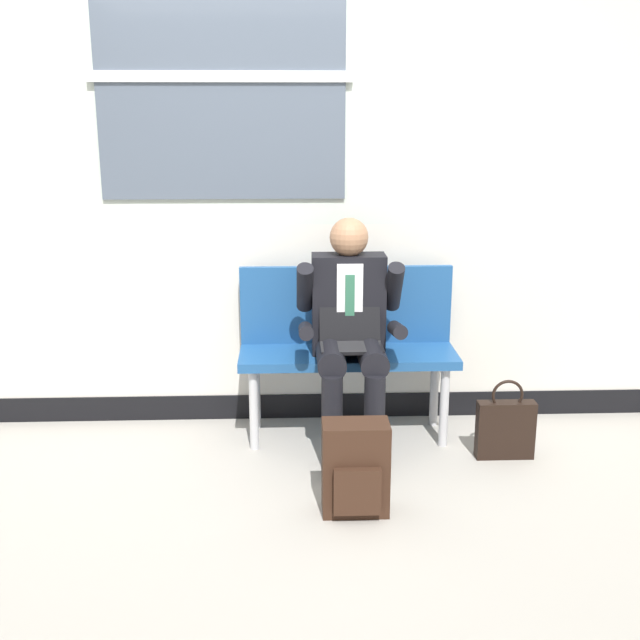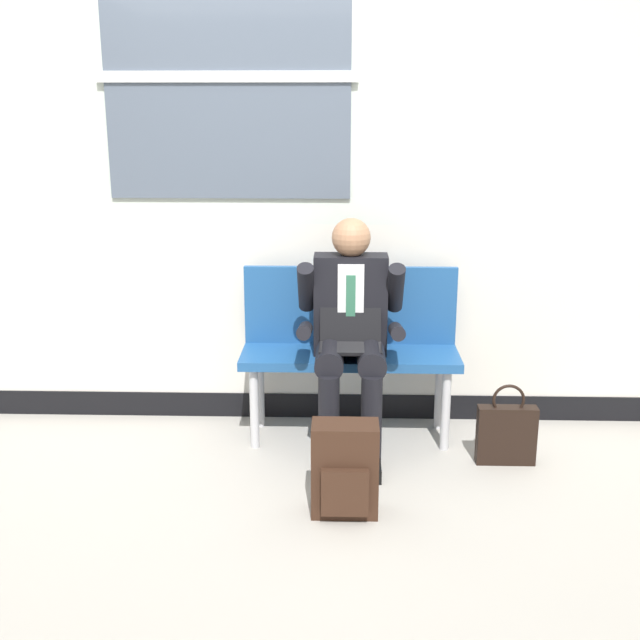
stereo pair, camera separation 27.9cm
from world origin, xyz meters
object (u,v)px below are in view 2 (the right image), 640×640
Objects in this scene: backpack at (345,470)px; handbag at (506,433)px; person_seated at (350,330)px; bench_with_person at (350,338)px.

backpack is 1.02m from handbag.
person_seated is 2.85× the size of handbag.
bench_with_person is at bearing 154.82° from handbag.
person_seated is (0.00, -0.20, 0.11)m from bench_with_person.
bench_with_person is 1.01m from backpack.
backpack is (-0.03, -0.74, -0.46)m from person_seated.
backpack is 1.00× the size of handbag.
handbag is (0.83, -0.19, -0.51)m from person_seated.
bench_with_person is 0.23m from person_seated.
person_seated is at bearing -90.00° from bench_with_person.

